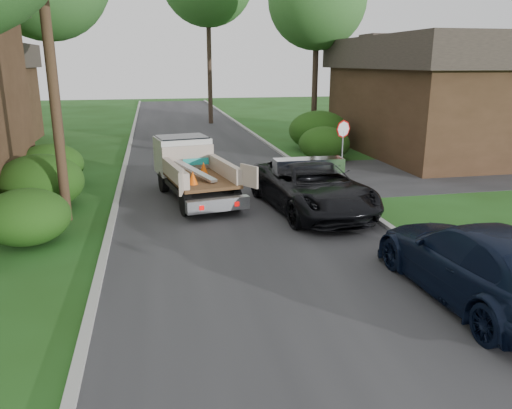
{
  "coord_description": "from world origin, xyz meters",
  "views": [
    {
      "loc": [
        -2.69,
        -10.95,
        4.82
      ],
      "look_at": [
        -0.13,
        1.45,
        1.2
      ],
      "focal_mm": 35.0,
      "sensor_mm": 36.0,
      "label": 1
    }
  ],
  "objects_px": {
    "utility_pole": "(50,49)",
    "navy_suv": "(480,263)",
    "black_pickup": "(312,186)",
    "house_right": "(446,94)",
    "stop_sign": "(343,137)",
    "flatbed_truck": "(189,165)"
  },
  "relations": [
    {
      "from": "stop_sign",
      "to": "navy_suv",
      "type": "xyz_separation_m",
      "value": [
        -1.4,
        -11.5,
        -0.95
      ]
    },
    {
      "from": "stop_sign",
      "to": "house_right",
      "type": "bearing_deg",
      "value": 32.66
    },
    {
      "from": "house_right",
      "to": "navy_suv",
      "type": "height_order",
      "value": "house_right"
    },
    {
      "from": "flatbed_truck",
      "to": "stop_sign",
      "type": "bearing_deg",
      "value": 2.72
    },
    {
      "from": "house_right",
      "to": "stop_sign",
      "type": "bearing_deg",
      "value": -147.34
    },
    {
      "from": "utility_pole",
      "to": "navy_suv",
      "type": "xyz_separation_m",
      "value": [
        9.28,
        -7.48,
        -4.35
      ]
    },
    {
      "from": "utility_pole",
      "to": "navy_suv",
      "type": "relative_size",
      "value": 1.76
    },
    {
      "from": "house_right",
      "to": "black_pickup",
      "type": "height_order",
      "value": "house_right"
    },
    {
      "from": "house_right",
      "to": "utility_pole",
      "type": "bearing_deg",
      "value": -153.99
    },
    {
      "from": "stop_sign",
      "to": "utility_pole",
      "type": "height_order",
      "value": "utility_pole"
    },
    {
      "from": "stop_sign",
      "to": "flatbed_truck",
      "type": "relative_size",
      "value": 0.43
    },
    {
      "from": "navy_suv",
      "to": "stop_sign",
      "type": "bearing_deg",
      "value": -98.13
    },
    {
      "from": "stop_sign",
      "to": "black_pickup",
      "type": "distance_m",
      "value": 5.38
    },
    {
      "from": "black_pickup",
      "to": "house_right",
      "type": "bearing_deg",
      "value": 36.18
    },
    {
      "from": "flatbed_truck",
      "to": "black_pickup",
      "type": "xyz_separation_m",
      "value": [
        3.83,
        -2.95,
        -0.29
      ]
    },
    {
      "from": "black_pickup",
      "to": "utility_pole",
      "type": "bearing_deg",
      "value": 170.81
    },
    {
      "from": "black_pickup",
      "to": "stop_sign",
      "type": "bearing_deg",
      "value": 52.42
    },
    {
      "from": "black_pickup",
      "to": "navy_suv",
      "type": "xyz_separation_m",
      "value": [
        1.4,
        -7.0,
        -0.01
      ]
    },
    {
      "from": "stop_sign",
      "to": "utility_pole",
      "type": "distance_m",
      "value": 11.91
    },
    {
      "from": "utility_pole",
      "to": "black_pickup",
      "type": "distance_m",
      "value": 9.01
    },
    {
      "from": "house_right",
      "to": "flatbed_truck",
      "type": "xyz_separation_m",
      "value": [
        -14.43,
        -6.55,
        -2.03
      ]
    },
    {
      "from": "flatbed_truck",
      "to": "navy_suv",
      "type": "xyz_separation_m",
      "value": [
        5.23,
        -9.95,
        -0.3
      ]
    }
  ]
}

